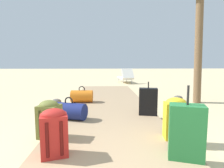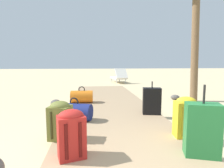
% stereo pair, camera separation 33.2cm
% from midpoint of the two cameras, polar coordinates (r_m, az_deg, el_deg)
% --- Properties ---
extents(ground_plane, '(60.00, 60.00, 0.00)m').
position_cam_midpoint_polar(ground_plane, '(3.93, 1.50, -9.84)').
color(ground_plane, '#D1BA8C').
extents(boardwalk, '(1.89, 7.19, 0.08)m').
position_cam_midpoint_polar(boardwalk, '(4.61, 0.87, -6.83)').
color(boardwalk, tan).
rests_on(boardwalk, ground).
extents(backpack_red, '(0.33, 0.29, 0.54)m').
position_cam_midpoint_polar(backpack_red, '(2.15, -13.01, -13.97)').
color(backpack_red, red).
rests_on(backpack_red, boardwalk).
extents(suitcase_black, '(0.38, 0.25, 0.66)m').
position_cam_midpoint_polar(suitcase_black, '(3.79, 13.46, -5.26)').
color(suitcase_black, black).
rests_on(suitcase_black, boardwalk).
extents(suitcase_green, '(0.41, 0.31, 0.80)m').
position_cam_midpoint_polar(suitcase_green, '(2.26, 25.83, -13.07)').
color(suitcase_green, '#237538').
rests_on(suitcase_green, boardwalk).
extents(duffel_bag_navy, '(0.69, 0.49, 0.41)m').
position_cam_midpoint_polar(duffel_bag_navy, '(3.49, -10.36, -8.10)').
color(duffel_bag_navy, navy).
rests_on(duffel_bag_navy, boardwalk).
extents(backpack_olive, '(0.33, 0.31, 0.52)m').
position_cam_midpoint_polar(backpack_olive, '(2.68, -15.25, -10.04)').
color(backpack_olive, olive).
rests_on(backpack_olive, boardwalk).
extents(backpack_yellow, '(0.31, 0.25, 0.57)m').
position_cam_midpoint_polar(backpack_yellow, '(2.74, 22.19, -9.42)').
color(backpack_yellow, gold).
rests_on(backpack_yellow, boardwalk).
extents(duffel_bag_orange, '(0.57, 0.33, 0.42)m').
position_cam_midpoint_polar(duffel_bag_orange, '(4.91, -7.29, -3.72)').
color(duffel_bag_orange, orange).
rests_on(duffel_bag_orange, boardwalk).
extents(lounge_chair, '(0.80, 1.60, 0.80)m').
position_cam_midpoint_polar(lounge_chair, '(10.23, 5.09, 2.18)').
color(lounge_chair, white).
rests_on(lounge_chair, ground).
extents(rock_right_mid, '(0.29, 0.25, 0.15)m').
position_cam_midpoint_polar(rock_right_mid, '(5.87, 21.09, -4.04)').
color(rock_right_mid, '#5B5651').
rests_on(rock_right_mid, ground).
extents(rock_left_mid, '(0.35, 0.36, 0.16)m').
position_cam_midpoint_polar(rock_left_mid, '(5.07, -14.82, -5.33)').
color(rock_left_mid, '#5B5651').
rests_on(rock_left_mid, ground).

